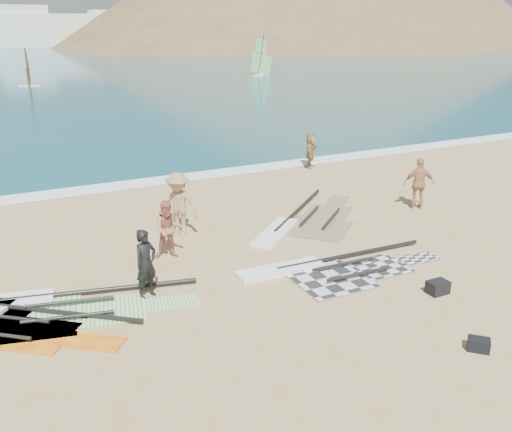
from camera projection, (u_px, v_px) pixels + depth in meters
name	position (u px, v px, depth m)	size (l,w,h in m)	color
ground	(353.00, 302.00, 13.40)	(300.00, 300.00, 0.00)	tan
surf_line	(174.00, 180.00, 23.71)	(300.00, 1.20, 0.04)	white
headland_main	(318.00, 45.00, 159.63)	(143.00, 143.00, 45.00)	brown
headland_minor	(392.00, 42.00, 183.33)	(70.00, 70.00, 28.00)	brown
rig_grey	(327.00, 270.00, 15.02)	(5.71, 2.33, 0.20)	#27272A
rig_green	(49.00, 307.00, 13.06)	(5.82, 2.95, 0.20)	#52CB2F
rig_orange	(303.00, 223.00, 18.50)	(5.56, 4.68, 0.20)	orange
gear_bag_near	(438.00, 287.00, 13.77)	(0.50, 0.36, 0.32)	black
gear_bag_far	(479.00, 345.00, 11.39)	(0.43, 0.30, 0.26)	black
person_wetsuit	(146.00, 264.00, 13.39)	(0.62, 0.41, 1.70)	black
beachgoer_left	(169.00, 229.00, 15.68)	(0.80, 0.62, 1.64)	#A96353
beachgoer_mid	(178.00, 204.00, 17.26)	(1.28, 0.74, 1.99)	#A17C55
beachgoer_back	(419.00, 184.00, 19.81)	(1.05, 0.44, 1.80)	#B87B55
beachgoer_right	(310.00, 150.00, 25.42)	(1.46, 0.46, 1.57)	#9D774B
windsurfer_centre	(28.00, 75.00, 57.08)	(2.20, 2.54, 3.87)	white
windsurfer_right	(261.00, 64.00, 68.19)	(2.68, 2.88, 4.79)	white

